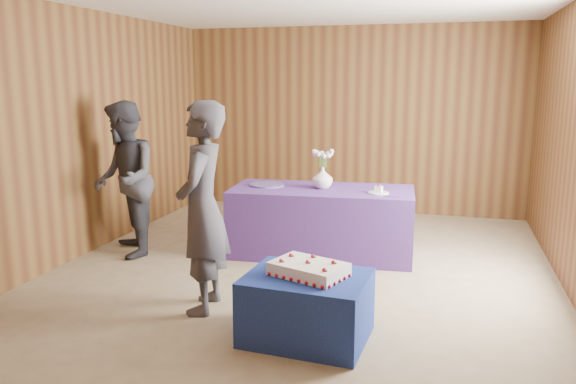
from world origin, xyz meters
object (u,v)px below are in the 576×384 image
at_px(vase, 323,178).
at_px(serving_table, 322,221).
at_px(guest_right, 125,180).
at_px(sheet_cake, 309,269).
at_px(guest_left, 202,208).
at_px(cake_table, 307,307).

bearing_deg(vase, serving_table, -85.39).
bearing_deg(guest_right, sheet_cake, 23.81).
distance_m(sheet_cake, vase, 2.17).
xyz_separation_m(serving_table, sheet_cake, (0.36, -2.09, 0.17)).
bearing_deg(guest_left, cake_table, 62.89).
xyz_separation_m(vase, guest_left, (-0.62, -1.82, 0.02)).
bearing_deg(serving_table, guest_right, -167.65).
bearing_deg(guest_left, serving_table, 151.19).
bearing_deg(cake_table, vase, 103.29).
bearing_deg(serving_table, guest_left, -113.82).
relative_size(cake_table, guest_right, 0.52).
distance_m(serving_table, guest_right, 2.22).
relative_size(sheet_cake, vase, 2.75).
distance_m(vase, guest_right, 2.17).
height_order(vase, guest_left, guest_left).
distance_m(vase, guest_left, 1.92).
bearing_deg(guest_left, guest_right, -138.26).
xyz_separation_m(sheet_cake, guest_left, (-0.98, 0.30, 0.34)).
xyz_separation_m(sheet_cake, guest_right, (-2.43, 1.46, 0.31)).
bearing_deg(guest_left, sheet_cake, 63.67).
distance_m(cake_table, guest_left, 1.20).
relative_size(cake_table, vase, 3.81).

